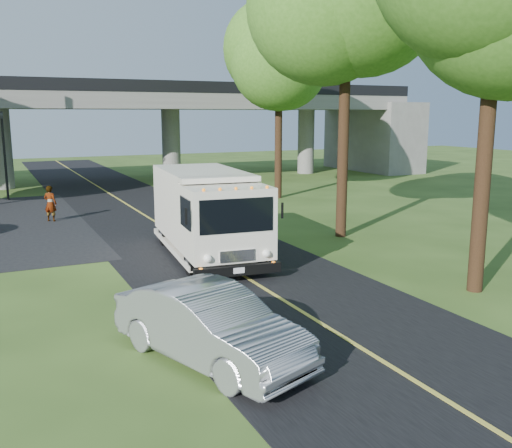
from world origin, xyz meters
TOP-DOWN VIEW (x-y plane):
  - ground at (0.00, 0.00)m, footprint 120.00×120.00m
  - road at (0.00, 10.00)m, footprint 7.00×90.00m
  - lane_line at (0.00, 10.00)m, footprint 0.12×90.00m
  - overpass at (0.00, 32.00)m, footprint 54.00×10.00m
  - traffic_signal at (-6.00, 26.00)m, footprint 0.18×0.22m
  - tree_right_far at (9.21, 19.84)m, footprint 5.77×5.67m
  - step_van at (-0.09, 8.17)m, footprint 3.43×7.57m
  - silver_sedan at (-3.20, -0.17)m, footprint 3.18×5.04m
  - pedestrian at (-4.44, 17.81)m, footprint 0.75×0.72m

SIDE VIEW (x-z plane):
  - ground at x=0.00m, z-range 0.00..0.00m
  - road at x=0.00m, z-range 0.00..0.02m
  - lane_line at x=0.00m, z-range 0.03..0.03m
  - silver_sedan at x=-3.20m, z-range 0.00..1.57m
  - pedestrian at x=-4.44m, z-range 0.00..1.73m
  - step_van at x=-0.09m, z-range 0.13..3.21m
  - traffic_signal at x=-6.00m, z-range 0.60..5.80m
  - overpass at x=0.00m, z-range 0.91..8.21m
  - tree_right_far at x=9.21m, z-range 2.81..13.80m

